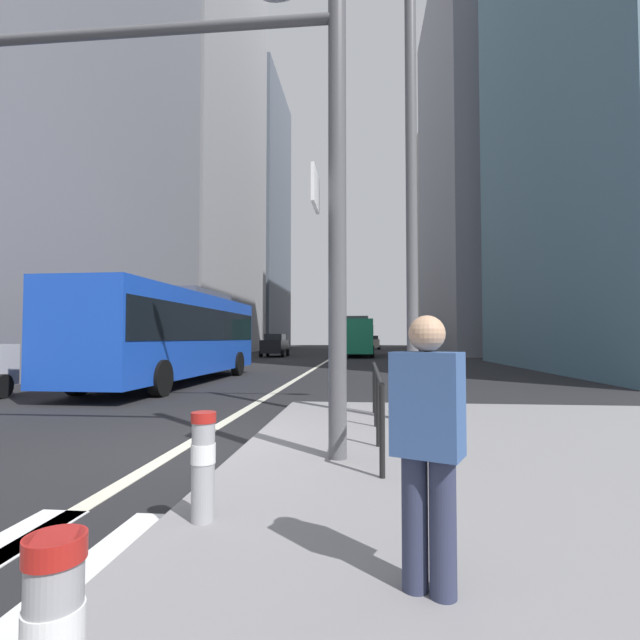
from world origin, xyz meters
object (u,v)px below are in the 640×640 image
Objects in this scene: city_bus_red_receding at (358,335)px; street_lamp_post at (411,129)px; car_oncoming_mid at (275,345)px; car_receding_near at (372,342)px; pedestrian_waiting at (428,439)px; bollard_left at (203,460)px; city_bus_blue_oncoming at (175,331)px; traffic_signal_gantry at (172,138)px.

street_lamp_post is (1.42, -33.18, 3.45)m from city_bus_red_receding.
car_oncoming_mid is at bearing -166.13° from city_bus_red_receding.
car_oncoming_mid is at bearing -108.29° from car_receding_near.
street_lamp_post is at bearing 85.06° from pedestrian_waiting.
city_bus_red_receding is 2.42× the size of car_oncoming_mid.
bollard_left is (6.49, -35.98, -0.37)m from car_oncoming_mid.
city_bus_red_receding is 37.78m from bollard_left.
city_bus_blue_oncoming is 11.17m from street_lamp_post.
car_receding_near is (8.82, 26.69, -0.00)m from car_oncoming_mid.
city_bus_red_receding is at bearing 88.97° from bollard_left.
pedestrian_waiting is (2.78, -2.86, -3.11)m from traffic_signal_gantry.
car_receding_near is 2.91× the size of pedestrian_waiting.
bollard_left is at bearing -59.78° from traffic_signal_gantry.
bollard_left is at bearing -92.13° from car_receding_near.
pedestrian_waiting is at bearing -88.59° from city_bus_red_receding.
car_receding_near reaches higher than pedestrian_waiting.
pedestrian_waiting is at bearing -94.94° from street_lamp_post.
street_lamp_post reaches higher than city_bus_red_receding.
car_oncoming_mid reaches higher than bollard_left.
city_bus_red_receding is at bearing -93.80° from car_receding_near.
car_oncoming_mid is 0.74× the size of traffic_signal_gantry.
car_receding_near is 60.86m from traffic_signal_gantry.
city_bus_red_receding is at bearing 91.41° from pedestrian_waiting.
street_lamp_post reaches higher than pedestrian_waiting.
pedestrian_waiting is at bearing -45.80° from traffic_signal_gantry.
traffic_signal_gantry is 4.02× the size of pedestrian_waiting.
city_bus_blue_oncoming is 1.00× the size of city_bus_red_receding.
city_bus_blue_oncoming is at bearing 118.27° from pedestrian_waiting.
city_bus_blue_oncoming and city_bus_red_receding have the same top height.
car_receding_near is at bearing 71.71° from car_oncoming_mid.
car_oncoming_mid reaches higher than pedestrian_waiting.
city_bus_blue_oncoming is 1.40× the size of street_lamp_post.
street_lamp_post is at bearing -74.71° from car_oncoming_mid.
traffic_signal_gantry reaches higher than city_bus_red_receding.
pedestrian_waiting is at bearing -61.73° from city_bus_blue_oncoming.
car_oncoming_mid is at bearing 102.41° from pedestrian_waiting.
traffic_signal_gantry is 4.18m from bollard_left.
street_lamp_post is (-0.24, -58.10, 4.29)m from car_receding_near.
car_receding_near is 63.55m from pedestrian_waiting.
city_bus_red_receding reaches higher than bollard_left.
street_lamp_post is (3.25, 2.59, 1.16)m from traffic_signal_gantry.
pedestrian_waiting reaches higher than bollard_left.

